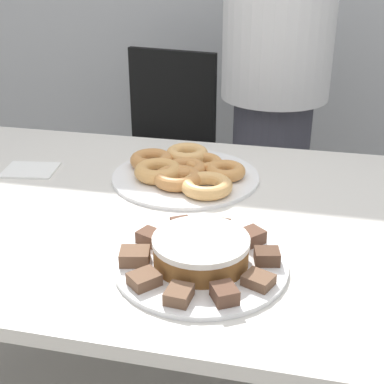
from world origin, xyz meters
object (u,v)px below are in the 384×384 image
object	(u,v)px
person_standing	(275,86)
office_chair_left	(159,167)
plate_donuts	(186,177)
frosted_cake	(201,250)
napkin	(30,170)
plate_cake	(201,264)

from	to	relation	value
person_standing	office_chair_left	world-z (taller)	person_standing
plate_donuts	frosted_cake	distance (m)	0.43
napkin	frosted_cake	bearing A→B (deg)	-33.26
frosted_cake	plate_donuts	bearing A→B (deg)	107.25
frosted_cake	napkin	bearing A→B (deg)	146.74
office_chair_left	frosted_cake	size ratio (longest dim) A/B	4.76
plate_donuts	napkin	bearing A→B (deg)	-173.87
frosted_cake	office_chair_left	bearing A→B (deg)	109.97
person_standing	plate_cake	distance (m)	1.11
plate_donuts	napkin	size ratio (longest dim) A/B	2.51
person_standing	napkin	world-z (taller)	person_standing
office_chair_left	frosted_cake	world-z (taller)	office_chair_left
person_standing	plate_cake	world-z (taller)	person_standing
person_standing	plate_cake	size ratio (longest dim) A/B	4.63
office_chair_left	person_standing	bearing A→B (deg)	0.79
person_standing	frosted_cake	distance (m)	1.10
person_standing	plate_donuts	distance (m)	0.72
plate_cake	frosted_cake	bearing A→B (deg)	104.04
office_chair_left	napkin	world-z (taller)	office_chair_left
office_chair_left	plate_cake	world-z (taller)	office_chair_left
frosted_cake	person_standing	bearing A→B (deg)	87.58
frosted_cake	napkin	world-z (taller)	frosted_cake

